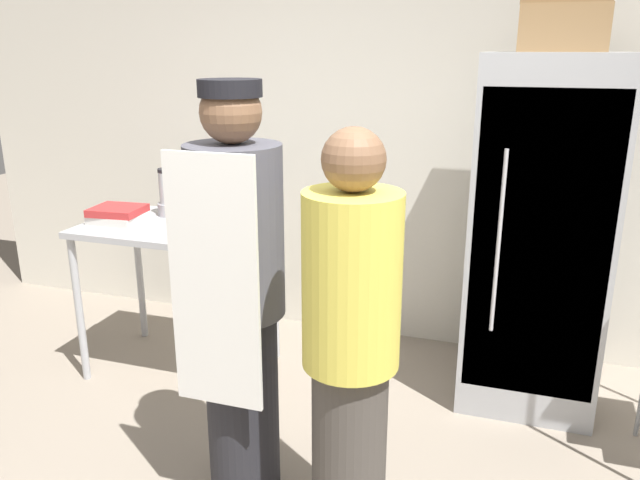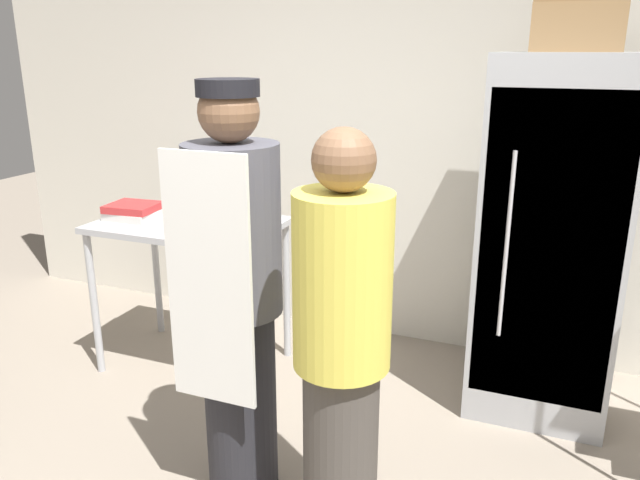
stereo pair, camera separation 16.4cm
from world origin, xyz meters
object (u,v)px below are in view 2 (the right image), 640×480
Objects in this scene: blender_pitcher at (184,192)px; person_baker at (236,296)px; donut_box at (214,214)px; refrigerator at (551,242)px; binder_stack at (133,211)px; cardboard_storage_box at (578,27)px; person_customer at (342,353)px.

person_baker reaches higher than blender_pitcher.
person_baker reaches higher than donut_box.
refrigerator is at bearing 3.56° from blender_pitcher.
refrigerator is 2.35m from binder_stack.
refrigerator is at bearing 8.81° from binder_stack.
person_customer is at bearing -113.87° from cardboard_storage_box.
person_customer is at bearing -16.64° from person_baker.
cardboard_storage_box reaches higher than person_baker.
blender_pitcher is (-2.11, -0.13, 0.11)m from refrigerator.
refrigerator is 1.68m from person_baker.
blender_pitcher is 1.94m from person_customer.
person_customer is at bearing -114.87° from refrigerator.
person_baker is (0.96, -1.09, -0.12)m from blender_pitcher.
donut_box is 0.89× the size of binder_stack.
cardboard_storage_box is at bearing 5.88° from blender_pitcher.
refrigerator reaches higher than person_baker.
refrigerator reaches higher than blender_pitcher.
cardboard_storage_box is 1.96m from person_customer.
refrigerator is 6.54× the size of blender_pitcher.
refrigerator is 2.12m from blender_pitcher.
cardboard_storage_box reaches higher than person_customer.
binder_stack is (-0.48, -0.11, -0.00)m from donut_box.
donut_box is at bearing 136.80° from person_customer.
person_baker is (1.17, -0.86, -0.03)m from binder_stack.
binder_stack is at bearing 143.53° from person_baker.
blender_pitcher is (-0.28, 0.12, 0.08)m from donut_box.
binder_stack is at bearing -169.15° from cardboard_storage_box.
donut_box is at bearing -172.12° from refrigerator.
cardboard_storage_box is at bearing 48.56° from person_baker.
person_baker is at bearing -131.44° from cardboard_storage_box.
binder_stack is at bearing -132.30° from blender_pitcher.
refrigerator is at bearing -96.14° from cardboard_storage_box.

